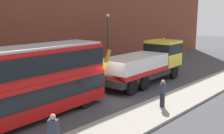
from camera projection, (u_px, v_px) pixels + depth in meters
ground_plane at (104, 98)px, 18.67m from camera, size 120.00×120.00×0.00m
near_kerb at (154, 111)px, 15.87m from camera, size 60.00×2.80×0.15m
recovery_tow_truck at (147, 62)px, 22.60m from camera, size 10.20×3.11×3.67m
double_decker_bus at (18, 82)px, 14.00m from camera, size 11.14×3.13×4.06m
pedestrian_onlooker at (54, 134)px, 10.73m from camera, size 0.43×0.48×1.71m
pedestrian_bystander at (163, 94)px, 16.29m from camera, size 0.44×0.35×1.71m
street_lamp at (108, 38)px, 26.68m from camera, size 0.36×0.36×5.83m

